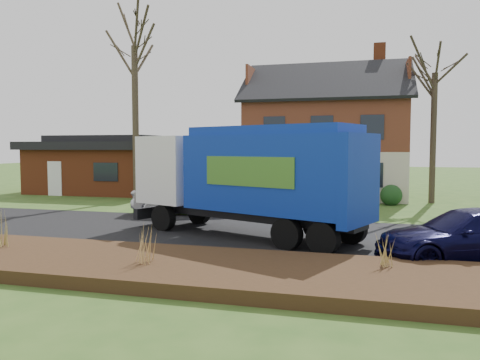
# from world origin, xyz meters

# --- Properties ---
(ground) EXTENTS (120.00, 120.00, 0.00)m
(ground) POSITION_xyz_m (0.00, 0.00, 0.00)
(ground) COLOR #2E511B
(ground) RESTS_ON ground
(road) EXTENTS (80.00, 7.00, 0.02)m
(road) POSITION_xyz_m (0.00, 0.00, 0.01)
(road) COLOR black
(road) RESTS_ON ground
(mulch_verge) EXTENTS (80.00, 3.50, 0.30)m
(mulch_verge) POSITION_xyz_m (0.00, -5.30, 0.15)
(mulch_verge) COLOR black
(mulch_verge) RESTS_ON ground
(main_house) EXTENTS (12.95, 8.95, 9.26)m
(main_house) POSITION_xyz_m (1.49, 13.91, 4.03)
(main_house) COLOR beige
(main_house) RESTS_ON ground
(ranch_house) EXTENTS (9.80, 8.20, 3.70)m
(ranch_house) POSITION_xyz_m (-12.00, 13.00, 1.81)
(ranch_house) COLOR #9A4321
(ranch_house) RESTS_ON ground
(garbage_truck) EXTENTS (8.65, 5.24, 3.61)m
(garbage_truck) POSITION_xyz_m (0.64, -0.45, 2.08)
(garbage_truck) COLOR black
(garbage_truck) RESTS_ON ground
(silver_sedan) EXTENTS (4.78, 2.48, 1.50)m
(silver_sedan) POSITION_xyz_m (-3.31, 3.92, 0.75)
(silver_sedan) COLOR #999BA0
(silver_sedan) RESTS_ON ground
(navy_wagon) EXTENTS (5.10, 3.37, 1.37)m
(navy_wagon) POSITION_xyz_m (6.89, -2.36, 0.69)
(navy_wagon) COLOR black
(navy_wagon) RESTS_ON ground
(tree_front_west) EXTENTS (3.97, 3.97, 11.81)m
(tree_front_west) POSITION_xyz_m (-8.05, 8.35, 9.73)
(tree_front_west) COLOR #433728
(tree_front_west) RESTS_ON ground
(tree_front_east) EXTENTS (3.51, 3.51, 9.76)m
(tree_front_east) POSITION_xyz_m (7.72, 11.20, 7.93)
(tree_front_east) COLOR #3B2F23
(tree_front_east) RESTS_ON ground
(tree_back) EXTENTS (3.22, 3.22, 10.20)m
(tree_back) POSITION_xyz_m (3.93, 21.95, 8.50)
(tree_back) COLOR #443728
(tree_back) RESTS_ON ground
(grass_clump_mid) EXTENTS (0.33, 0.27, 0.92)m
(grass_clump_mid) POSITION_xyz_m (-0.51, -5.67, 0.76)
(grass_clump_mid) COLOR tan
(grass_clump_mid) RESTS_ON mulch_verge
(grass_clump_east) EXTENTS (0.32, 0.26, 0.80)m
(grass_clump_east) POSITION_xyz_m (4.77, -4.45, 0.70)
(grass_clump_east) COLOR #A28847
(grass_clump_east) RESTS_ON mulch_verge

